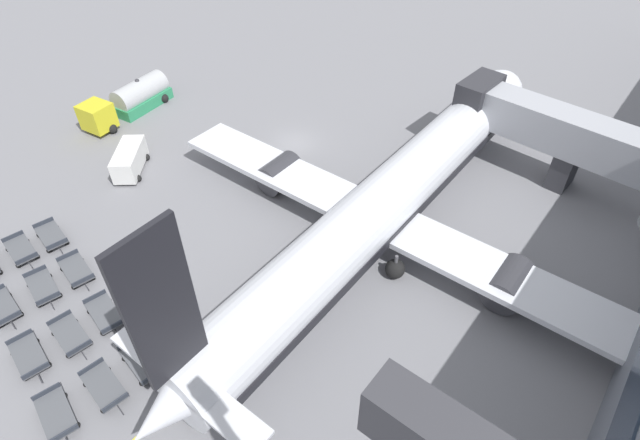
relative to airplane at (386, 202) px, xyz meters
name	(u,v)px	position (x,y,z in m)	size (l,w,h in m)	color
ground_plane	(294,143)	(-12.99, 4.90, -2.83)	(500.00, 500.00, 0.00)	gray
jet_bridge	(601,154)	(10.52, 13.88, 1.18)	(20.76, 5.57, 6.60)	#A8AAB2
airplane	(386,202)	(0.00, 0.00, 0.00)	(36.17, 44.39, 13.67)	silver
fuel_tanker_primary	(131,100)	(-29.53, -0.83, -1.51)	(4.32, 10.03, 3.07)	yellow
service_van	(130,159)	(-21.25, -7.04, -1.68)	(4.49, 4.85, 2.13)	white
baggage_dolly_row_near_col_b	(2,307)	(-14.87, -21.46, -2.36)	(3.83, 1.92, 0.92)	#515459
baggage_dolly_row_near_col_c	(29,356)	(-10.10, -22.24, -2.36)	(3.84, 2.05, 0.92)	#515459
baggage_dolly_row_near_col_d	(56,415)	(-5.54, -23.17, -2.36)	(3.84, 2.17, 0.92)	#515459
baggage_dolly_row_mid_a_col_a	(21,250)	(-18.87, -18.13, -2.36)	(3.84, 1.97, 0.92)	#515459
baggage_dolly_row_mid_a_col_b	(43,287)	(-14.39, -18.98, -2.36)	(3.84, 2.13, 0.92)	#515459
baggage_dolly_row_mid_a_col_c	(70,335)	(-9.53, -19.93, -2.36)	(3.84, 1.93, 0.92)	#515459
baggage_dolly_row_mid_a_col_d	(104,387)	(-4.96, -20.64, -2.36)	(3.83, 1.91, 0.92)	#515459
baggage_dolly_row_mid_b_col_a	(51,236)	(-18.54, -16.00, -2.36)	(3.84, 2.04, 0.92)	#515459
baggage_dolly_row_mid_b_col_b	(76,270)	(-14.03, -16.76, -2.36)	(3.84, 2.07, 0.92)	#515459
baggage_dolly_row_mid_b_col_c	(105,314)	(-9.29, -17.70, -2.36)	(3.84, 2.07, 0.92)	#515459
baggage_dolly_row_mid_b_col_d	(142,361)	(-4.64, -18.33, -2.36)	(3.84, 1.96, 0.92)	#515459
stand_guidance_stripe	(286,296)	(-1.56, -9.32, -2.83)	(0.74, 31.06, 0.01)	yellow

